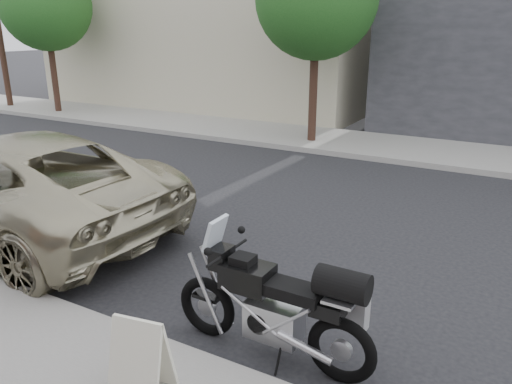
% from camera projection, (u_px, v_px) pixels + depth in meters
% --- Properties ---
extents(ground, '(120.00, 120.00, 0.00)m').
position_uv_depth(ground, '(283.00, 222.00, 9.11)').
color(ground, black).
rests_on(ground, ground).
extents(far_sidewalk, '(44.00, 3.00, 0.15)m').
position_uv_depth(far_sidewalk, '(382.00, 147.00, 14.47)').
color(far_sidewalk, gray).
rests_on(far_sidewalk, ground).
extents(far_building_cream, '(14.00, 11.00, 8.00)m').
position_uv_depth(far_building_cream, '(239.00, 12.00, 23.17)').
color(far_building_cream, '#B4AE90').
rests_on(far_building_cream, ground).
extents(street_tree_right, '(3.40, 3.40, 5.70)m').
position_uv_depth(street_tree_right, '(45.00, 5.00, 18.77)').
color(street_tree_right, '#362218').
rests_on(street_tree_right, far_sidewalk).
extents(motorcycle, '(2.36, 0.76, 1.49)m').
position_uv_depth(motorcycle, '(284.00, 306.00, 5.20)').
color(motorcycle, black).
rests_on(motorcycle, ground).
extents(minivan, '(6.36, 3.19, 1.73)m').
position_uv_depth(minivan, '(12.00, 184.00, 8.47)').
color(minivan, '#AEA788').
rests_on(minivan, ground).
extents(sandwich_sign, '(0.57, 0.54, 0.80)m').
position_uv_depth(sandwich_sign, '(141.00, 357.00, 4.54)').
color(sandwich_sign, white).
rests_on(sandwich_sign, near_sidewalk).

